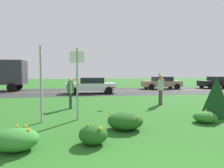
# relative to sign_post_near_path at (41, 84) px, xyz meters

# --- Properties ---
(ground_plane) EXTENTS (120.00, 120.00, 0.00)m
(ground_plane) POSITION_rel_sign_post_near_path_xyz_m (2.62, 3.32, -1.43)
(ground_plane) COLOR #26601E
(highway_strip) EXTENTS (120.00, 8.67, 0.01)m
(highway_strip) POSITION_rel_sign_post_near_path_xyz_m (2.62, 12.48, -1.43)
(highway_strip) COLOR #2D2D30
(highway_strip) RESTS_ON ground
(highway_center_stripe) EXTENTS (120.00, 0.16, 0.00)m
(highway_center_stripe) POSITION_rel_sign_post_near_path_xyz_m (2.62, 12.48, -1.42)
(highway_center_stripe) COLOR yellow
(highway_center_stripe) RESTS_ON ground
(daylily_clump_front_right) EXTENTS (1.17, 1.11, 0.57)m
(daylily_clump_front_right) POSITION_rel_sign_post_near_path_xyz_m (2.89, -1.40, -1.14)
(daylily_clump_front_right) COLOR #1E5619
(daylily_clump_front_right) RESTS_ON ground
(daylily_clump_mid_right) EXTENTS (0.75, 0.77, 0.55)m
(daylily_clump_mid_right) POSITION_rel_sign_post_near_path_xyz_m (1.76, -2.60, -1.18)
(daylily_clump_mid_right) COLOR #1E5619
(daylily_clump_mid_right) RESTS_ON ground
(daylily_clump_front_center) EXTENTS (1.02, 0.88, 0.59)m
(daylily_clump_front_center) POSITION_rel_sign_post_near_path_xyz_m (-0.06, -2.74, -1.17)
(daylily_clump_front_center) COLOR #337F2D
(daylily_clump_front_center) RESTS_ON ground
(daylily_clump_front_left) EXTENTS (0.86, 0.79, 0.46)m
(daylily_clump_front_left) POSITION_rel_sign_post_near_path_xyz_m (6.03, -1.00, -1.23)
(daylily_clump_front_left) COLOR #2D7526
(daylily_clump_front_left) RESTS_ON ground
(sign_post_near_path) EXTENTS (0.07, 0.10, 2.86)m
(sign_post_near_path) POSITION_rel_sign_post_near_path_xyz_m (0.00, 0.00, 0.00)
(sign_post_near_path) COLOR #93969B
(sign_post_near_path) RESTS_ON ground
(sign_post_by_roadside) EXTENTS (0.56, 0.10, 2.82)m
(sign_post_by_roadside) POSITION_rel_sign_post_near_path_xyz_m (1.32, 0.20, 0.27)
(sign_post_by_roadside) COLOR #93969B
(sign_post_by_roadside) RESTS_ON ground
(evergreen_shrub_side) EXTENTS (1.25, 1.25, 1.70)m
(evergreen_shrub_side) POSITION_rel_sign_post_near_path_xyz_m (7.12, -0.14, -0.58)
(evergreen_shrub_side) COLOR #143D19
(evergreen_shrub_side) RESTS_ON ground
(person_thrower_green_shirt) EXTENTS (0.54, 0.52, 1.61)m
(person_thrower_green_shirt) POSITION_rel_sign_post_near_path_xyz_m (0.93, 2.79, -0.48)
(person_thrower_green_shirt) COLOR #287038
(person_thrower_green_shirt) RESTS_ON ground
(person_catcher_red_cap_gray_shirt) EXTENTS (0.45, 0.51, 1.87)m
(person_catcher_red_cap_gray_shirt) POSITION_rel_sign_post_near_path_xyz_m (6.08, 3.28, -0.41)
(person_catcher_red_cap_gray_shirt) COLOR #B2B2B7
(person_catcher_red_cap_gray_shirt) RESTS_ON ground
(frisbee_red) EXTENTS (0.26, 0.24, 0.14)m
(frisbee_red) POSITION_rel_sign_post_near_path_xyz_m (3.15, 2.76, -0.35)
(frisbee_red) COLOR red
(car_black_leftmost) EXTENTS (4.50, 2.00, 1.45)m
(car_black_leftmost) POSITION_rel_sign_post_near_path_xyz_m (18.29, 14.44, -0.69)
(car_black_leftmost) COLOR black
(car_black_leftmost) RESTS_ON ground
(car_tan_center_left) EXTENTS (4.50, 2.00, 1.45)m
(car_tan_center_left) POSITION_rel_sign_post_near_path_xyz_m (10.92, 14.44, -0.69)
(car_tan_center_left) COLOR #937F60
(car_tan_center_left) RESTS_ON ground
(car_white_center_right) EXTENTS (4.50, 2.00, 1.45)m
(car_white_center_right) POSITION_rel_sign_post_near_path_xyz_m (2.40, 10.53, -0.69)
(car_white_center_right) COLOR silver
(car_white_center_right) RESTS_ON ground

